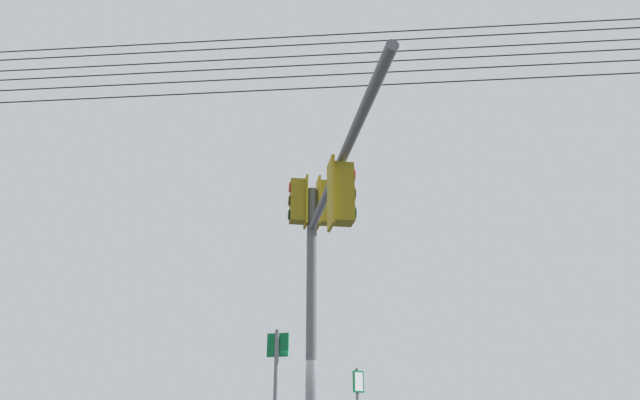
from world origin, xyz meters
TOP-DOWN VIEW (x-y plane):
  - signal_mast_assembly at (0.79, -0.51)m, footprint 4.70×4.56m
  - overhead_wire_span at (0.82, 0.68)m, footprint 16.69×10.97m

SIDE VIEW (x-z plane):
  - signal_mast_assembly at x=0.79m, z-range 1.33..7.47m
  - overhead_wire_span at x=0.82m, z-range 8.26..9.93m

